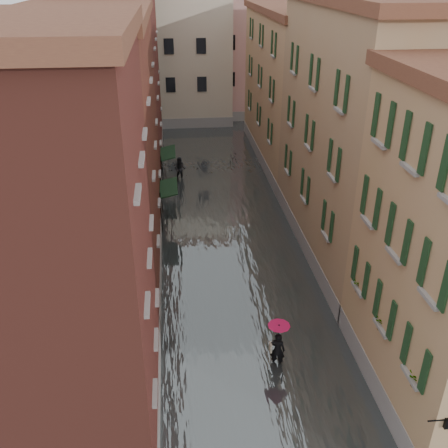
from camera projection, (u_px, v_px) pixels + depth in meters
ground at (258, 365)px, 20.47m from camera, size 120.00×120.00×0.00m
floodwater at (225, 220)px, 31.91m from camera, size 10.00×60.00×0.20m
building_left_near at (48, 266)px, 15.06m from camera, size 6.00×8.00×13.00m
building_left_mid at (94, 153)px, 24.90m from camera, size 6.00×14.00×12.50m
building_left_far at (118, 79)px, 37.81m from camera, size 6.00×16.00×14.00m
building_right_mid at (365, 139)px, 26.10m from camera, size 6.00×14.00×13.00m
building_right_far at (297, 91)px, 39.70m from camera, size 6.00×16.00×11.50m
building_end_cream at (169, 56)px, 50.78m from camera, size 12.00×9.00×13.00m
building_end_pink at (253, 56)px, 53.62m from camera, size 10.00×9.00×12.00m
awning_near at (168, 189)px, 30.49m from camera, size 1.09×2.78×2.80m
awning_far at (167, 154)px, 36.17m from camera, size 1.09×2.95×2.80m
wall_lantern at (447, 422)px, 14.20m from camera, size 0.71×0.22×0.35m
window_planters at (385, 318)px, 17.60m from camera, size 0.59×5.96×0.84m
pedestrian_main at (278, 342)px, 19.87m from camera, size 0.90×0.90×2.06m
pedestrian_far at (180, 169)px, 37.71m from camera, size 1.05×0.91×1.85m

